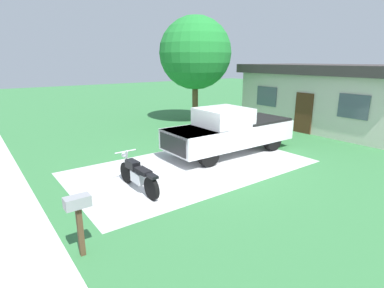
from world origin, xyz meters
name	(u,v)px	position (x,y,z in m)	size (l,w,h in m)	color
ground_plane	(193,167)	(0.00, 0.00, 0.00)	(80.00, 80.00, 0.00)	#34733E
driveway_pad	(193,167)	(0.00, 0.00, 0.00)	(4.73, 8.58, 0.01)	#BDBDBD
sidewalk_strip	(1,215)	(0.00, -6.00, 0.00)	(36.00, 1.80, 0.01)	silver
motorcycle	(138,175)	(0.66, -2.53, 0.47)	(2.21, 0.70, 1.09)	black
pickup_truck	(231,130)	(-0.55, 2.35, 0.95)	(2.06, 5.65, 1.90)	black
mailbox	(78,210)	(2.85, -4.87, 0.98)	(0.26, 0.48, 1.26)	#4C3823
shade_tree	(195,53)	(-6.83, 5.24, 4.13)	(4.29, 4.29, 6.29)	brown
neighbor_house	(331,96)	(-0.92, 10.42, 1.79)	(9.60, 5.60, 3.50)	beige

